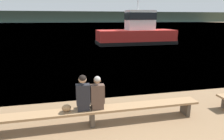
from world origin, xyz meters
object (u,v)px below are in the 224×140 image
tugboat_red (137,34)px  person_right (97,94)px  shopping_bag (66,108)px  bench_main (92,112)px  person_left (83,94)px

tugboat_red → person_right: bearing=156.5°
person_right → shopping_bag: 0.95m
shopping_bag → tugboat_red: tugboat_red is taller
bench_main → tugboat_red: (7.78, 18.18, 0.85)m
person_left → shopping_bag: 0.62m
bench_main → tugboat_red: size_ratio=0.70×
person_left → shopping_bag: (-0.48, 0.01, -0.39)m
bench_main → shopping_bag: shopping_bag is taller
person_left → person_right: person_left is taller
shopping_bag → tugboat_red: size_ratio=0.03×
bench_main → person_right: (0.18, -0.00, 0.53)m
bench_main → person_right: bearing=-0.8°
person_left → person_right: 0.41m
person_left → shopping_bag: size_ratio=4.07×
bench_main → tugboat_red: 19.80m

